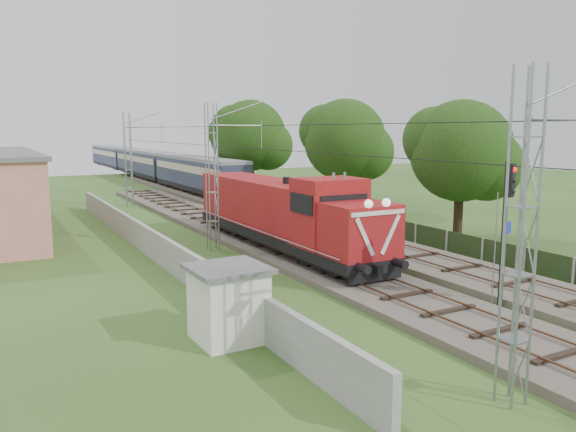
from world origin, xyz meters
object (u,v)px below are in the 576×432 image
locomotive (283,212)px  relay_hut (228,303)px  signal_post (507,209)px  coach_rake (144,162)px

locomotive → relay_hut: locomotive is taller
signal_post → relay_hut: signal_post is taller
signal_post → relay_hut: (-10.01, 1.96, -2.53)m
locomotive → coach_rake: (5.00, 49.18, 0.17)m
locomotive → coach_rake: bearing=84.2°
coach_rake → signal_post: signal_post is taller
coach_rake → relay_hut: 60.84m
relay_hut → signal_post: bearing=-11.1°
locomotive → signal_post: (2.61, -12.33, 1.53)m
coach_rake → relay_hut: size_ratio=26.51×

